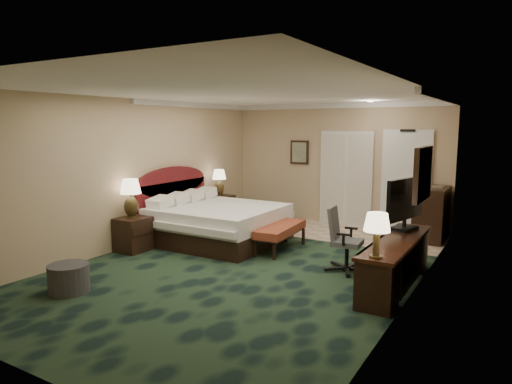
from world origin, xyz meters
The scene contains 25 objects.
floor centered at (0.00, 0.00, 0.00)m, with size 5.00×7.50×0.00m, color black.
ceiling centered at (0.00, 0.00, 2.70)m, with size 5.00×7.50×0.00m, color white.
wall_back centered at (0.00, 3.75, 1.35)m, with size 5.00×0.00×2.70m, color tan.
wall_front centered at (0.00, -3.75, 1.35)m, with size 5.00×0.00×2.70m, color tan.
wall_left centered at (-2.50, 0.00, 1.35)m, with size 0.00×7.50×2.70m, color tan.
wall_right centered at (2.50, 0.00, 1.35)m, with size 0.00×7.50×2.70m, color tan.
crown_molding centered at (0.00, 0.00, 2.65)m, with size 5.00×7.50×0.10m, color white, non-canonical shape.
tile_patch centered at (0.90, 2.90, 0.01)m, with size 3.20×1.70×0.01m, color tan.
headboard centered at (-2.44, 1.00, 0.70)m, with size 0.12×2.00×1.40m, color #4B1615, non-canonical shape.
entry_door centered at (1.55, 3.72, 1.05)m, with size 1.02×0.06×2.18m, color white.
closet_doors centered at (0.25, 3.71, 1.05)m, with size 1.20×0.06×2.10m, color silver.
wall_art centered at (-0.90, 3.71, 1.60)m, with size 0.45×0.06×0.55m, color #506859.
wall_mirror centered at (2.46, 0.60, 1.55)m, with size 0.05×0.95×0.75m, color white.
bed centered at (-1.30, 1.00, 0.35)m, with size 2.19×2.03×0.70m, color white.
nightstand_near centered at (-2.24, -0.31, 0.30)m, with size 0.48×0.55×0.60m, color black.
nightstand_far centered at (-2.22, 2.28, 0.33)m, with size 0.53×0.61×0.66m, color black.
lamp_near centered at (-2.27, -0.30, 0.95)m, with size 0.36×0.36×0.69m, color #322614, non-canonical shape.
lamp_far centered at (-2.23, 2.33, 0.95)m, with size 0.31×0.31×0.58m, color #322614, non-canonical shape.
bed_bench centered at (0.00, 1.06, 0.23)m, with size 0.47×1.35×0.46m, color brown.
ottoman centered at (-1.47, -2.24, 0.19)m, with size 0.53×0.53×0.38m, color #303033.
desk centered at (2.23, 0.22, 0.33)m, with size 0.50×2.30×0.66m, color black.
tv centered at (2.18, 0.89, 1.05)m, with size 0.08×1.00×0.78m, color black.
desk_lamp centered at (2.23, -0.79, 0.94)m, with size 0.31×0.31×0.55m, color #322614, non-canonical shape.
desk_chair centered at (1.42, 0.53, 0.49)m, with size 0.57×0.54×0.98m, color #4A4A4E, non-canonical shape.
minibar centered at (2.18, 3.20, 0.52)m, with size 0.55×0.99×1.04m, color black.
Camera 1 is at (3.68, -6.00, 2.21)m, focal length 32.00 mm.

